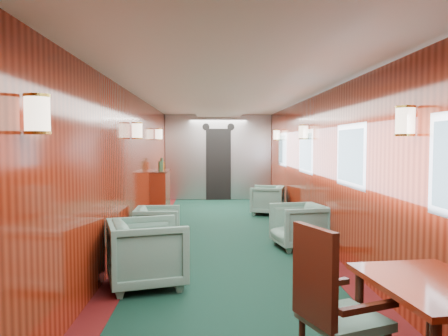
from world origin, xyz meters
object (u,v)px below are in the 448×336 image
dining_table (433,301)px  armchair_left_near (147,253)px  side_chair (331,303)px  credenza (161,193)px  armchair_right_near (299,226)px  armchair_left_far (158,227)px  armchair_right_far (267,200)px

dining_table → armchair_left_near: (-2.09, 2.24, -0.25)m
side_chair → credenza: 7.14m
dining_table → credenza: credenza is taller
dining_table → credenza: size_ratio=0.84×
side_chair → credenza: (-1.83, 6.90, -0.08)m
side_chair → armchair_right_near: (0.60, 3.86, -0.25)m
dining_table → armchair_left_near: size_ratio=1.29×
armchair_left_far → armchair_right_far: 3.64m
credenza → armchair_right_near: size_ratio=1.71×
armchair_left_far → armchair_right_near: (2.17, -0.16, 0.03)m
side_chair → armchair_left_far: side_chair is taller
credenza → armchair_right_near: (2.44, -3.04, -0.17)m
armchair_left_near → armchair_left_far: 1.88m
side_chair → armchair_left_near: size_ratio=1.31×
armchair_left_far → armchair_right_near: size_ratio=0.92×
dining_table → armchair_right_far: (-0.08, 7.08, -0.30)m
side_chair → armchair_right_far: side_chair is taller
armchair_left_far → armchair_right_far: armchair_right_far is taller
armchair_left_far → armchair_right_near: bearing=-95.6°
side_chair → armchair_right_near: bearing=60.4°
credenza → armchair_left_far: credenza is taller
armchair_left_near → dining_table: bearing=-153.2°
dining_table → side_chair: (-0.62, 0.09, -0.04)m
dining_table → side_chair: side_chair is taller
armchair_right_far → credenza: bearing=-72.8°
side_chair → armchair_right_far: (0.54, 6.98, -0.27)m
side_chair → credenza: bearing=84.1°
side_chair → armchair_left_near: bearing=103.7°
side_chair → dining_table: bearing=-29.3°
armchair_right_near → side_chair: bearing=-19.6°
dining_table → armchair_right_near: dining_table is taller
armchair_left_near → armchair_left_far: armchair_left_near is taller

